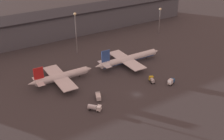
% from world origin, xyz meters
% --- Properties ---
extents(ground, '(600.00, 600.00, 0.00)m').
position_xyz_m(ground, '(0.00, 0.00, 0.00)').
color(ground, '#383538').
extents(terminal_building, '(237.73, 25.47, 18.59)m').
position_xyz_m(terminal_building, '(0.00, 104.67, 9.34)').
color(terminal_building, '#4C515B').
rests_on(terminal_building, ground).
extents(airplane_0, '(38.47, 32.47, 12.17)m').
position_xyz_m(airplane_0, '(-27.89, 33.56, 3.41)').
color(airplane_0, silver).
rests_on(airplane_0, ground).
extents(airplane_1, '(48.36, 31.63, 13.08)m').
position_xyz_m(airplane_1, '(17.07, 32.02, 3.56)').
color(airplane_1, white).
rests_on(airplane_1, ground).
extents(service_vehicle_0, '(6.10, 6.34, 3.00)m').
position_xyz_m(service_vehicle_0, '(-25.71, -0.56, 1.77)').
color(service_vehicle_0, white).
rests_on(service_vehicle_0, ground).
extents(service_vehicle_1, '(3.68, 5.11, 3.06)m').
position_xyz_m(service_vehicle_1, '(14.84, 5.71, 1.67)').
color(service_vehicle_1, gold).
rests_on(service_vehicle_1, ground).
extents(service_vehicle_2, '(5.22, 3.67, 3.27)m').
position_xyz_m(service_vehicle_2, '(22.34, -1.64, 1.80)').
color(service_vehicle_2, '#195199').
rests_on(service_vehicle_2, ground).
extents(service_vehicle_3, '(4.67, 6.73, 2.91)m').
position_xyz_m(service_vehicle_3, '(-19.28, 7.01, 1.66)').
color(service_vehicle_3, '#9EA3A8').
rests_on(service_vehicle_3, ground).
extents(lamp_post_1, '(1.80, 1.80, 28.45)m').
position_xyz_m(lamp_post_1, '(-2.49, 65.41, 17.79)').
color(lamp_post_1, slate).
rests_on(lamp_post_1, ground).
extents(lamp_post_2, '(1.80, 1.80, 20.88)m').
position_xyz_m(lamp_post_2, '(71.38, 65.41, 13.60)').
color(lamp_post_2, slate).
rests_on(lamp_post_2, ground).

